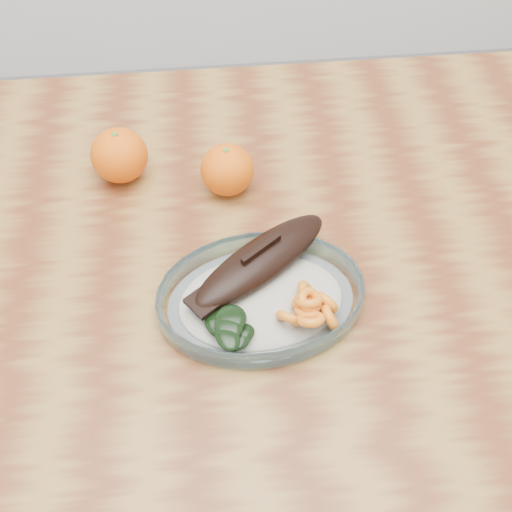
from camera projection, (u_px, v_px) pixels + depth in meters
name	position (u px, v px, depth m)	size (l,w,h in m)	color
ground	(217.00, 469.00, 1.41)	(3.00, 3.00, 0.00)	slate
dining_table	(195.00, 299.00, 0.90)	(1.20, 0.80, 0.75)	brown
plated_meal	(261.00, 295.00, 0.76)	(0.48, 0.48, 0.07)	white
orange_left	(119.00, 155.00, 0.88)	(0.08, 0.08, 0.08)	#F04504
orange_right	(227.00, 170.00, 0.87)	(0.07, 0.07, 0.07)	#F04504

